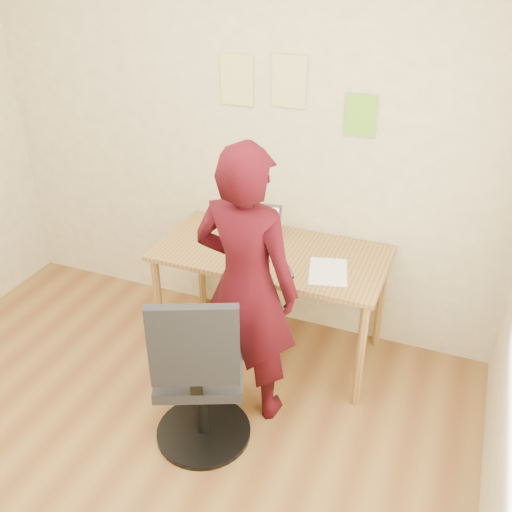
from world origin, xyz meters
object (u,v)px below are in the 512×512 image
at_px(desk, 271,264).
at_px(office_chair, 200,383).
at_px(person, 246,287).
at_px(phone, 287,273).
at_px(laptop, 253,236).

bearing_deg(desk, office_chair, -93.28).
height_order(office_chair, person, person).
bearing_deg(office_chair, phone, 49.01).
relative_size(desk, office_chair, 1.39).
bearing_deg(phone, office_chair, -137.28).
relative_size(desk, phone, 10.20).
distance_m(desk, laptop, 0.21).
relative_size(office_chair, person, 0.62).
relative_size(desk, person, 0.87).
xyz_separation_m(desk, person, (0.05, -0.52, 0.15)).
distance_m(laptop, phone, 0.41).
relative_size(laptop, person, 0.22).
height_order(desk, office_chair, office_chair).
height_order(phone, person, person).
distance_m(laptop, person, 0.61).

